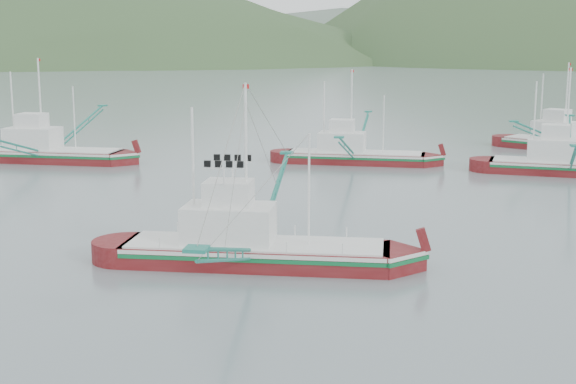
# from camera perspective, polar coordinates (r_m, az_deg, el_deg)

# --- Properties ---
(ground) EXTENTS (1200.00, 1200.00, 0.00)m
(ground) POSITION_cam_1_polar(r_m,az_deg,el_deg) (39.94, -1.26, -6.12)
(ground) COLOR slate
(ground) RESTS_ON ground
(main_boat) EXTENTS (13.99, 25.25, 10.21)m
(main_boat) POSITION_cam_1_polar(r_m,az_deg,el_deg) (41.85, -2.64, -3.26)
(main_boat) COLOR #5F0E10
(main_boat) RESTS_ON ground
(bg_boat_right) EXTENTS (14.04, 24.49, 9.99)m
(bg_boat_right) POSITION_cam_1_polar(r_m,az_deg,el_deg) (73.94, 19.33, 2.45)
(bg_boat_right) COLOR #5F0E10
(bg_boat_right) RESTS_ON ground
(bg_boat_left) EXTENTS (14.72, 26.41, 10.68)m
(bg_boat_left) POSITION_cam_1_polar(r_m,az_deg,el_deg) (80.62, -16.87, 3.10)
(bg_boat_left) COLOR #5F0E10
(bg_boat_left) RESTS_ON ground
(bg_boat_far) EXTENTS (13.21, 23.64, 9.57)m
(bg_boat_far) POSITION_cam_1_polar(r_m,az_deg,el_deg) (76.44, 4.67, 3.02)
(bg_boat_far) COLOR #5F0E10
(bg_boat_far) RESTS_ON ground
(bg_boat_extra) EXTENTS (17.83, 22.21, 9.99)m
(bg_boat_extra) POSITION_cam_1_polar(r_m,az_deg,el_deg) (89.45, 19.28, 4.10)
(bg_boat_extra) COLOR #5F0E10
(bg_boat_extra) RESTS_ON ground
(headland_left) EXTENTS (448.00, 308.00, 210.00)m
(headland_left) POSITION_cam_1_polar(r_m,az_deg,el_deg) (439.36, -16.93, 8.83)
(headland_left) COLOR #334F29
(headland_left) RESTS_ON ground
(ridge_distant) EXTENTS (960.00, 400.00, 240.00)m
(ridge_distant) POSITION_cam_1_polar(r_m,az_deg,el_deg) (598.25, 10.80, 9.51)
(ridge_distant) COLOR slate
(ridge_distant) RESTS_ON ground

